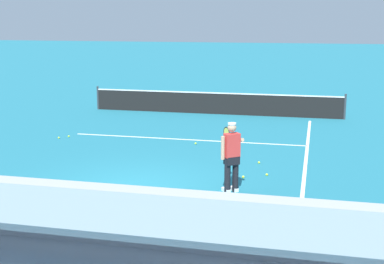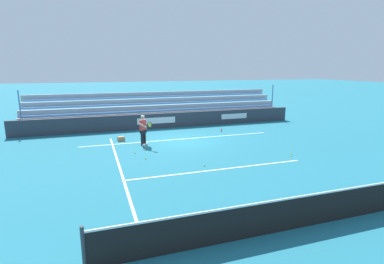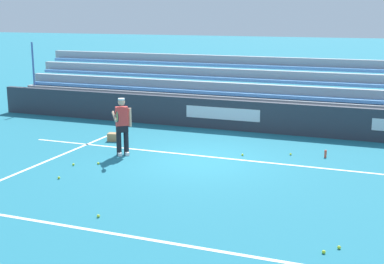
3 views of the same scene
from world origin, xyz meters
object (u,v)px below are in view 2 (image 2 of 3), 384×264
at_px(tennis_ball_midcourt, 291,156).
at_px(tennis_ball_far_left, 146,158).
at_px(water_bottle, 221,130).
at_px(tennis_player, 143,130).
at_px(tennis_ball_by_box, 204,166).
at_px(tennis_net, 296,212).
at_px(tennis_ball_stray_back, 193,136).
at_px(tennis_ball_on_baseline, 145,150).
at_px(tennis_ball_near_player, 209,133).
at_px(ball_box_cardboard, 121,139).
at_px(tennis_ball_far_right, 135,153).
at_px(tennis_ball_toward_net, 291,154).

xyz_separation_m(tennis_ball_midcourt, tennis_ball_far_left, (6.96, -1.97, 0.00)).
bearing_deg(water_bottle, tennis_player, 18.39).
bearing_deg(tennis_ball_by_box, tennis_ball_midcourt, 179.51).
bearing_deg(tennis_net, tennis_ball_stray_back, -94.88).
xyz_separation_m(tennis_ball_on_baseline, tennis_ball_stray_back, (-3.54, -2.37, 0.00)).
height_order(tennis_player, tennis_ball_far_left, tennis_player).
bearing_deg(water_bottle, tennis_ball_near_player, 7.09).
xyz_separation_m(tennis_player, tennis_ball_near_player, (-4.73, -1.78, -0.86)).
distance_m(tennis_ball_by_box, tennis_net, 5.85).
bearing_deg(ball_box_cardboard, tennis_net, 106.47).
bearing_deg(tennis_ball_far_right, tennis_ball_near_player, -148.65).
distance_m(tennis_ball_toward_net, tennis_net, 7.52).
height_order(tennis_ball_toward_net, tennis_ball_stray_back, same).
bearing_deg(tennis_ball_toward_net, tennis_ball_far_right, -20.76).
bearing_deg(ball_box_cardboard, tennis_ball_far_left, 100.04).
distance_m(tennis_ball_toward_net, water_bottle, 6.39).
xyz_separation_m(tennis_ball_on_baseline, water_bottle, (-5.87, -3.09, 0.08)).
bearing_deg(ball_box_cardboard, tennis_ball_by_box, 116.62).
height_order(tennis_ball_midcourt, water_bottle, water_bottle).
bearing_deg(tennis_net, tennis_ball_far_right, -70.69).
height_order(tennis_ball_on_baseline, tennis_ball_near_player, same).
distance_m(ball_box_cardboard, tennis_net, 12.47).
bearing_deg(water_bottle, tennis_ball_far_right, 28.09).
xyz_separation_m(tennis_ball_far_right, tennis_ball_by_box, (-2.67, 3.11, 0.00)).
distance_m(tennis_player, tennis_ball_stray_back, 3.70).
xyz_separation_m(tennis_ball_on_baseline, tennis_net, (-2.54, 9.29, 0.46)).
bearing_deg(tennis_ball_near_player, ball_box_cardboard, 2.90).
distance_m(tennis_player, tennis_ball_near_player, 5.12).
xyz_separation_m(tennis_player, tennis_ball_by_box, (-1.94, 4.65, -0.86)).
xyz_separation_m(tennis_ball_stray_back, tennis_ball_far_left, (3.78, 3.91, 0.00)).
relative_size(ball_box_cardboard, tennis_ball_on_baseline, 6.06).
relative_size(tennis_ball_stray_back, tennis_net, 0.01).
xyz_separation_m(tennis_ball_near_player, water_bottle, (-1.01, -0.12, 0.08)).
bearing_deg(tennis_player, tennis_ball_stray_back, -160.80).
relative_size(tennis_ball_by_box, tennis_ball_far_left, 1.00).
distance_m(tennis_ball_by_box, tennis_ball_far_left, 3.03).
xyz_separation_m(tennis_ball_on_baseline, tennis_ball_near_player, (-4.86, -2.97, 0.00)).
height_order(tennis_ball_on_baseline, tennis_ball_midcourt, same).
bearing_deg(tennis_ball_stray_back, tennis_ball_on_baseline, 33.80).
distance_m(tennis_ball_stray_back, water_bottle, 2.44).
xyz_separation_m(tennis_ball_near_player, tennis_ball_far_left, (5.11, 4.50, 0.00)).
xyz_separation_m(tennis_ball_far_right, tennis_ball_toward_net, (-7.54, 2.86, 0.00)).
relative_size(tennis_ball_stray_back, tennis_ball_far_left, 1.00).
bearing_deg(tennis_ball_far_right, ball_box_cardboard, -82.39).
height_order(tennis_ball_on_baseline, tennis_ball_far_left, same).
height_order(tennis_player, water_bottle, tennis_player).
xyz_separation_m(tennis_ball_by_box, water_bottle, (-3.79, -6.56, 0.08)).
bearing_deg(tennis_ball_toward_net, tennis_ball_near_player, -71.36).
relative_size(tennis_player, tennis_ball_by_box, 25.98).
distance_m(tennis_player, tennis_ball_far_right, 1.91).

